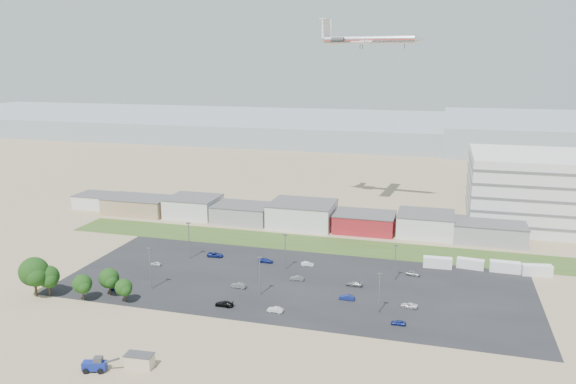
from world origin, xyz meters
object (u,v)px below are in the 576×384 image
(parked_car_4, at_px, (238,285))
(parked_car_3, at_px, (224,304))
(airliner, at_px, (369,40))
(parked_car_13, at_px, (275,310))
(parked_car_8, at_px, (413,273))
(parked_car_9, at_px, (215,255))
(parked_car_10, at_px, (118,288))
(parked_car_0, at_px, (409,305))
(telehandler, at_px, (94,364))
(parked_car_12, at_px, (354,284))
(tree_far_left, at_px, (34,275))
(parked_car_5, at_px, (156,264))
(parked_car_7, at_px, (297,278))
(parked_car_1, at_px, (347,297))
(parked_car_2, at_px, (398,323))
(portable_shed, at_px, (140,361))
(box_trailer_a, at_px, (438,262))
(parked_car_6, at_px, (266,260))
(parked_car_11, at_px, (308,264))

(parked_car_4, bearing_deg, parked_car_3, 7.16)
(airliner, distance_m, parked_car_13, 113.98)
(parked_car_8, bearing_deg, parked_car_9, 97.20)
(parked_car_10, bearing_deg, parked_car_0, -82.42)
(telehandler, bearing_deg, parked_car_12, 38.28)
(tree_far_left, distance_m, parked_car_8, 96.57)
(parked_car_5, xyz_separation_m, parked_car_13, (41.23, -19.72, 0.07))
(airliner, relative_size, parked_car_7, 11.02)
(parked_car_7, distance_m, parked_car_12, 15.06)
(parked_car_0, height_order, parked_car_1, parked_car_1)
(parked_car_0, height_order, parked_car_3, parked_car_3)
(telehandler, distance_m, tree_far_left, 42.85)
(parked_car_0, relative_size, parked_car_5, 1.22)
(parked_car_2, bearing_deg, telehandler, -57.59)
(portable_shed, height_order, parked_car_8, portable_shed)
(box_trailer_a, height_order, parked_car_8, box_trailer_a)
(parked_car_0, distance_m, parked_car_5, 71.31)
(telehandler, xyz_separation_m, parked_car_0, (54.58, 43.98, -0.91))
(parked_car_6, relative_size, parked_car_11, 1.19)
(parked_car_4, height_order, parked_car_7, parked_car_4)
(tree_far_left, bearing_deg, parked_car_0, 11.60)
(parked_car_2, distance_m, parked_car_7, 33.66)
(telehandler, height_order, parked_car_12, telehandler)
(portable_shed, height_order, airliner, airliner)
(parked_car_5, xyz_separation_m, parked_car_12, (56.25, 0.40, 0.07))
(parked_car_3, relative_size, parked_car_13, 1.19)
(parked_car_8, xyz_separation_m, parked_car_13, (-29.23, -31.53, -0.02))
(parked_car_10, relative_size, parked_car_13, 1.20)
(parked_car_0, height_order, parked_car_11, parked_car_11)
(parked_car_4, height_order, parked_car_9, parked_car_9)
(parked_car_2, bearing_deg, box_trailer_a, 168.39)
(box_trailer_a, distance_m, parked_car_7, 40.57)
(parked_car_2, xyz_separation_m, parked_car_5, (-69.10, 18.61, -0.01))
(box_trailer_a, bearing_deg, parked_car_12, -138.42)
(airliner, xyz_separation_m, parked_car_8, (22.38, -63.07, -63.17))
(parked_car_1, relative_size, parked_car_12, 0.90)
(parked_car_1, bearing_deg, parked_car_0, 91.08)
(parked_car_3, relative_size, parked_car_6, 1.05)
(parked_car_12, bearing_deg, portable_shed, -30.41)
(parked_car_0, xyz_separation_m, parked_car_5, (-70.75, 8.94, 0.00))
(portable_shed, relative_size, parked_car_1, 1.40)
(parked_car_1, bearing_deg, parked_car_5, -95.88)
(parked_car_1, bearing_deg, parked_car_13, -49.92)
(airliner, distance_m, parked_car_5, 109.19)
(parked_car_1, relative_size, parked_car_5, 1.20)
(parked_car_3, xyz_separation_m, parked_car_5, (-28.74, 19.95, -0.10))
(parked_car_3, distance_m, parked_car_9, 34.82)
(telehandler, height_order, airliner, airliner)
(parked_car_2, height_order, parked_car_12, parked_car_12)
(parked_car_3, bearing_deg, airliner, 170.40)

